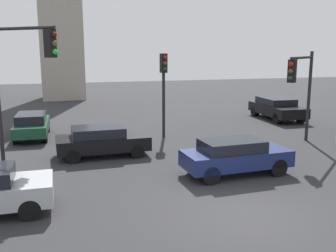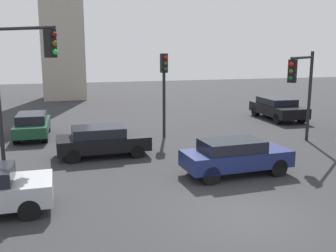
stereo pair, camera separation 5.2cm
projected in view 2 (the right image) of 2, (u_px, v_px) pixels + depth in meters
ground_plane at (245, 215)px, 11.16m from camera, size 96.90×96.90×0.00m
traffic_light_0 at (302, 80)px, 18.19m from camera, size 2.99×2.62×4.63m
traffic_light_1 at (164, 79)px, 20.40m from camera, size 0.36×0.48×4.51m
traffic_light_2 at (21, 68)px, 14.47m from camera, size 2.44×2.20×5.69m
car_3 at (278, 108)px, 26.43m from camera, size 2.21×4.73×1.46m
car_4 at (32, 125)px, 20.86m from camera, size 1.79×4.17×1.36m
car_5 at (102, 140)px, 17.24m from camera, size 4.09×1.89×1.34m
car_7 at (235, 156)px, 14.62m from camera, size 4.16×1.86×1.37m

